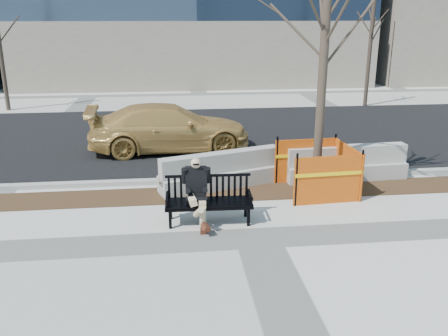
{
  "coord_description": "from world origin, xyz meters",
  "views": [
    {
      "loc": [
        -1.68,
        -8.69,
        4.35
      ],
      "look_at": [
        -0.52,
        1.49,
        1.05
      ],
      "focal_mm": 38.16,
      "sensor_mm": 36.0,
      "label": 1
    }
  ],
  "objects_px": {
    "bench": "(209,222)",
    "seated_man": "(197,222)",
    "jersey_barrier_left": "(221,187)",
    "jersey_barrier_right": "(345,179)",
    "tree_fence": "(315,192)",
    "sedan": "(170,150)"
  },
  "relations": [
    {
      "from": "tree_fence",
      "to": "jersey_barrier_left",
      "type": "height_order",
      "value": "tree_fence"
    },
    {
      "from": "bench",
      "to": "jersey_barrier_left",
      "type": "relative_size",
      "value": 0.58
    },
    {
      "from": "seated_man",
      "to": "tree_fence",
      "type": "distance_m",
      "value": 3.49
    },
    {
      "from": "bench",
      "to": "tree_fence",
      "type": "distance_m",
      "value": 3.29
    },
    {
      "from": "bench",
      "to": "seated_man",
      "type": "bearing_deg",
      "value": 168.76
    },
    {
      "from": "seated_man",
      "to": "jersey_barrier_left",
      "type": "distance_m",
      "value": 2.3
    },
    {
      "from": "bench",
      "to": "seated_man",
      "type": "distance_m",
      "value": 0.27
    },
    {
      "from": "bench",
      "to": "jersey_barrier_left",
      "type": "distance_m",
      "value": 2.28
    },
    {
      "from": "jersey_barrier_left",
      "to": "seated_man",
      "type": "bearing_deg",
      "value": -128.06
    },
    {
      "from": "bench",
      "to": "jersey_barrier_right",
      "type": "relative_size",
      "value": 0.57
    },
    {
      "from": "bench",
      "to": "jersey_barrier_left",
      "type": "height_order",
      "value": "bench"
    },
    {
      "from": "seated_man",
      "to": "tree_fence",
      "type": "xyz_separation_m",
      "value": [
        3.14,
        1.52,
        0.0
      ]
    },
    {
      "from": "tree_fence",
      "to": "sedan",
      "type": "distance_m",
      "value": 5.77
    },
    {
      "from": "seated_man",
      "to": "sedan",
      "type": "height_order",
      "value": "sedan"
    },
    {
      "from": "bench",
      "to": "jersey_barrier_right",
      "type": "bearing_deg",
      "value": 33.41
    },
    {
      "from": "bench",
      "to": "tree_fence",
      "type": "bearing_deg",
      "value": 30.41
    },
    {
      "from": "tree_fence",
      "to": "jersey_barrier_right",
      "type": "relative_size",
      "value": 1.93
    },
    {
      "from": "tree_fence",
      "to": "jersey_barrier_left",
      "type": "relative_size",
      "value": 1.96
    },
    {
      "from": "bench",
      "to": "tree_fence",
      "type": "xyz_separation_m",
      "value": [
        2.88,
        1.58,
        0.0
      ]
    },
    {
      "from": "bench",
      "to": "jersey_barrier_right",
      "type": "height_order",
      "value": "bench"
    },
    {
      "from": "tree_fence",
      "to": "jersey_barrier_right",
      "type": "bearing_deg",
      "value": 38.61
    },
    {
      "from": "bench",
      "to": "seated_man",
      "type": "relative_size",
      "value": 1.36
    }
  ]
}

